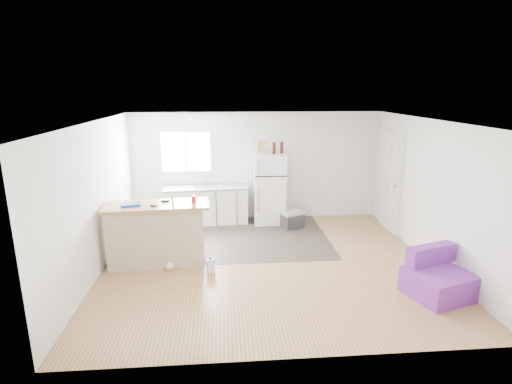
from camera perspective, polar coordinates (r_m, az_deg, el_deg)
room at (r=6.52m, az=1.89°, el=-0.49°), size 5.51×5.01×2.41m
vinyl_zone at (r=8.04m, az=-4.38°, el=-6.53°), size 4.05×2.50×0.00m
window at (r=8.88m, az=-9.99°, el=5.68°), size 1.18×0.06×0.98m
interior_door at (r=8.73m, az=18.73°, el=1.41°), size 0.11×0.92×2.10m
ceiling_fixture at (r=7.48m, az=-8.43°, el=10.35°), size 0.30×0.30×0.07m
kitchen_cabinets at (r=8.83m, az=-7.14°, el=-1.80°), size 1.87×0.68×1.09m
peninsula at (r=6.93m, az=-14.00°, el=-5.80°), size 1.75×0.77×1.05m
refrigerator at (r=8.73m, az=1.93°, el=0.52°), size 0.70×0.67×1.54m
cooler at (r=8.59m, az=5.22°, el=-3.89°), size 0.55×0.48×0.35m
purple_seat at (r=6.42m, az=24.49°, el=-11.24°), size 0.99×0.98×0.66m
cleaner_jug at (r=6.60m, az=-6.52°, el=-10.37°), size 0.15×0.12×0.27m
mop at (r=6.77m, az=-11.94°, el=-8.91°), size 0.23×0.36×1.27m
red_cup at (r=6.72m, az=-8.89°, el=-1.01°), size 0.09×0.09×0.12m
blue_tray at (r=6.79m, az=-17.52°, el=-1.72°), size 0.35×0.30×0.04m
tool_a at (r=6.87m, az=-12.82°, el=-1.24°), size 0.14×0.06×0.03m
tool_b at (r=6.64m, az=-14.44°, el=-1.90°), size 0.11×0.06×0.03m
cardboard_box at (r=8.47m, az=0.83°, el=6.43°), size 0.20×0.11×0.30m
bottle_left at (r=8.52m, az=2.61°, el=6.29°), size 0.09×0.09×0.25m
bottle_right at (r=8.61m, az=3.69°, el=6.36°), size 0.09×0.09×0.25m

